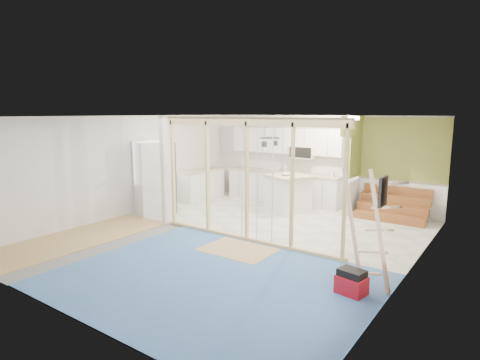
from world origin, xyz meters
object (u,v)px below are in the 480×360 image
Objects in this scene: toolbox at (352,283)px; ladder at (369,230)px; fridge at (152,178)px; island at (287,194)px.

toolbox is 0.83m from ladder.
toolbox is (6.04, -1.65, -0.78)m from fridge.
toolbox is (3.20, -3.90, -0.32)m from island.
island is 5.06m from toolbox.
island is 4.90m from ladder.
fridge reaches higher than toolbox.
ladder reaches higher than toolbox.
ladder is at bearing -22.30° from island.
ladder is (6.16, -1.32, -0.02)m from fridge.
toolbox is at bearing -101.19° from ladder.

